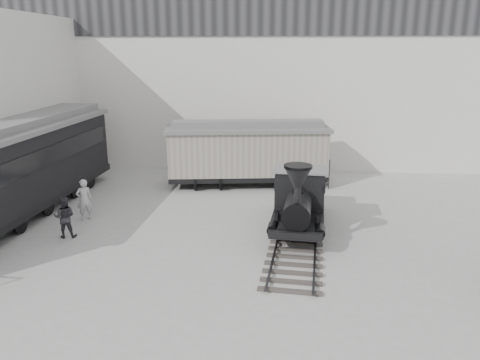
# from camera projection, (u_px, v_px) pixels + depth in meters

# --- Properties ---
(ground) EXTENTS (90.00, 90.00, 0.00)m
(ground) POSITION_uv_depth(u_px,v_px,m) (245.00, 271.00, 15.92)
(ground) COLOR #9E9E9B
(north_wall) EXTENTS (34.00, 2.51, 11.00)m
(north_wall) POSITION_uv_depth(u_px,v_px,m) (261.00, 78.00, 28.79)
(north_wall) COLOR silver
(north_wall) RESTS_ON ground
(locomotive) EXTENTS (2.93, 9.46, 3.29)m
(locomotive) POSITION_uv_depth(u_px,v_px,m) (299.00, 204.00, 19.05)
(locomotive) COLOR #322D2A
(locomotive) RESTS_ON ground
(boxcar) EXTENTS (9.03, 3.78, 3.59)m
(boxcar) POSITION_uv_depth(u_px,v_px,m) (247.00, 152.00, 25.50)
(boxcar) COLOR black
(boxcar) RESTS_ON ground
(passenger_coach) EXTENTS (4.06, 15.25, 4.04)m
(passenger_coach) POSITION_uv_depth(u_px,v_px,m) (11.00, 170.00, 20.30)
(passenger_coach) COLOR black
(passenger_coach) RESTS_ON ground
(visitor_a) EXTENTS (0.81, 0.74, 1.85)m
(visitor_a) POSITION_uv_depth(u_px,v_px,m) (84.00, 199.00, 20.50)
(visitor_a) COLOR #B5B5B5
(visitor_a) RESTS_ON ground
(visitor_b) EXTENTS (0.93, 0.78, 1.70)m
(visitor_b) POSITION_uv_depth(u_px,v_px,m) (65.00, 217.00, 18.59)
(visitor_b) COLOR #2A292E
(visitor_b) RESTS_ON ground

